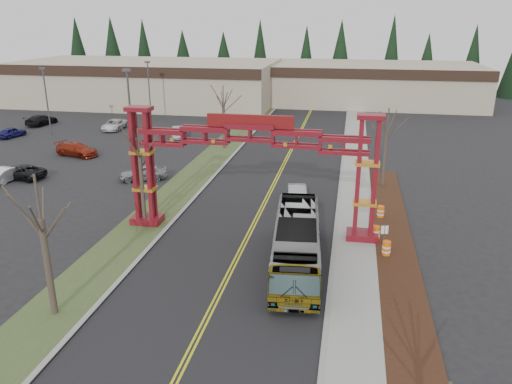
% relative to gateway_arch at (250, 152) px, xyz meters
% --- Properties ---
extents(road, '(12.00, 110.00, 0.02)m').
position_rel_gateway_arch_xyz_m(road, '(-0.00, 7.00, -5.97)').
color(road, black).
rests_on(road, ground).
extents(lane_line_left, '(0.12, 100.00, 0.01)m').
position_rel_gateway_arch_xyz_m(lane_line_left, '(-0.12, 7.00, -5.96)').
color(lane_line_left, '#D0CC18').
rests_on(lane_line_left, road).
extents(lane_line_right, '(0.12, 100.00, 0.01)m').
position_rel_gateway_arch_xyz_m(lane_line_right, '(0.12, 7.00, -5.96)').
color(lane_line_right, '#D0CC18').
rests_on(lane_line_right, road).
extents(curb_right, '(0.30, 110.00, 0.15)m').
position_rel_gateway_arch_xyz_m(curb_right, '(6.15, 7.00, -5.91)').
color(curb_right, gray).
rests_on(curb_right, ground).
extents(sidewalk_right, '(2.60, 110.00, 0.14)m').
position_rel_gateway_arch_xyz_m(sidewalk_right, '(7.60, 7.00, -5.91)').
color(sidewalk_right, gray).
rests_on(sidewalk_right, ground).
extents(landscape_strip, '(2.60, 50.00, 0.12)m').
position_rel_gateway_arch_xyz_m(landscape_strip, '(10.20, -8.00, -5.92)').
color(landscape_strip, black).
rests_on(landscape_strip, ground).
extents(grass_median, '(4.00, 110.00, 0.08)m').
position_rel_gateway_arch_xyz_m(grass_median, '(-8.00, 7.00, -5.94)').
color(grass_median, '#354824').
rests_on(grass_median, ground).
extents(curb_left, '(0.30, 110.00, 0.15)m').
position_rel_gateway_arch_xyz_m(curb_left, '(-6.15, 7.00, -5.91)').
color(curb_left, gray).
rests_on(curb_left, ground).
extents(gateway_arch, '(18.20, 1.60, 8.90)m').
position_rel_gateway_arch_xyz_m(gateway_arch, '(0.00, 0.00, 0.00)').
color(gateway_arch, maroon).
rests_on(gateway_arch, ground).
extents(retail_building_west, '(46.00, 22.30, 7.50)m').
position_rel_gateway_arch_xyz_m(retail_building_west, '(-30.00, 53.96, -2.22)').
color(retail_building_west, '#B8AB8D').
rests_on(retail_building_west, ground).
extents(retail_building_east, '(38.00, 20.30, 7.00)m').
position_rel_gateway_arch_xyz_m(retail_building_east, '(10.00, 61.95, -2.47)').
color(retail_building_east, '#B8AB8D').
rests_on(retail_building_east, ground).
extents(conifer_treeline, '(116.10, 5.60, 13.00)m').
position_rel_gateway_arch_xyz_m(conifer_treeline, '(0.25, 74.00, 0.50)').
color(conifer_treeline, black).
rests_on(conifer_treeline, ground).
extents(transit_bus, '(3.76, 11.80, 3.23)m').
position_rel_gateway_arch_xyz_m(transit_bus, '(3.90, -4.87, -4.37)').
color(transit_bus, '#989A9F').
rests_on(transit_bus, ground).
extents(silver_sedan, '(2.15, 4.51, 1.43)m').
position_rel_gateway_arch_xyz_m(silver_sedan, '(2.67, 6.63, -5.27)').
color(silver_sedan, '#A5A8AD').
rests_on(silver_sedan, ground).
extents(parked_car_near_a, '(4.83, 3.53, 1.53)m').
position_rel_gateway_arch_xyz_m(parked_car_near_a, '(-12.59, 10.15, -5.22)').
color(parked_car_near_a, '#969A9D').
rests_on(parked_car_near_a, ground).
extents(parked_car_near_b, '(2.11, 4.36, 1.38)m').
position_rel_gateway_arch_xyz_m(parked_car_near_b, '(-25.23, 7.54, -5.29)').
color(parked_car_near_b, white).
rests_on(parked_car_near_b, ground).
extents(parked_car_near_c, '(5.12, 2.83, 1.36)m').
position_rel_gateway_arch_xyz_m(parked_car_near_c, '(-24.48, 8.32, -5.30)').
color(parked_car_near_c, black).
rests_on(parked_car_near_c, ground).
extents(parked_car_mid_a, '(5.49, 3.34, 1.49)m').
position_rel_gateway_arch_xyz_m(parked_car_mid_a, '(-23.55, 17.15, -5.24)').
color(parked_car_mid_a, maroon).
rests_on(parked_car_mid_a, ground).
extents(parked_car_mid_b, '(2.32, 4.20, 1.35)m').
position_rel_gateway_arch_xyz_m(parked_car_mid_b, '(-36.82, 24.10, -5.31)').
color(parked_car_mid_b, navy).
rests_on(parked_car_mid_b, ground).
extents(parked_car_far_a, '(2.80, 4.77, 1.48)m').
position_rel_gateway_arch_xyz_m(parked_car_far_a, '(-15.19, 27.79, -5.24)').
color(parked_car_far_a, '#A3A7AB').
rests_on(parked_car_far_a, ground).
extents(parked_car_far_b, '(2.76, 5.24, 1.40)m').
position_rel_gateway_arch_xyz_m(parked_car_far_b, '(-25.74, 31.06, -5.28)').
color(parked_car_far_b, white).
rests_on(parked_car_far_b, ground).
extents(parked_car_far_c, '(2.82, 5.48, 1.52)m').
position_rel_gateway_arch_xyz_m(parked_car_far_c, '(-37.65, 32.07, -5.22)').
color(parked_car_far_c, black).
rests_on(parked_car_far_c, ground).
extents(bare_tree_median_near, '(3.52, 3.52, 7.72)m').
position_rel_gateway_arch_xyz_m(bare_tree_median_near, '(-8.00, -12.54, -0.61)').
color(bare_tree_median_near, '#382D26').
rests_on(bare_tree_median_near, ground).
extents(bare_tree_median_mid, '(3.00, 3.00, 7.41)m').
position_rel_gateway_arch_xyz_m(bare_tree_median_mid, '(-8.00, -0.46, -0.59)').
color(bare_tree_median_mid, '#382D26').
rests_on(bare_tree_median_mid, ground).
extents(bare_tree_median_far, '(3.20, 3.20, 7.49)m').
position_rel_gateway_arch_xyz_m(bare_tree_median_far, '(-8.00, 23.64, -0.64)').
color(bare_tree_median_far, '#382D26').
rests_on(bare_tree_median_far, ground).
extents(bare_tree_right_far, '(3.08, 3.08, 7.27)m').
position_rel_gateway_arch_xyz_m(bare_tree_right_far, '(10.00, 12.66, -0.77)').
color(bare_tree_right_far, '#382D26').
rests_on(bare_tree_right_far, ground).
extents(light_pole_near, '(0.87, 0.43, 9.99)m').
position_rel_gateway_arch_xyz_m(light_pole_near, '(-15.57, 14.77, -0.20)').
color(light_pole_near, '#3F3F44').
rests_on(light_pole_near, ground).
extents(light_pole_mid, '(0.76, 0.38, 8.80)m').
position_rel_gateway_arch_xyz_m(light_pole_mid, '(-32.51, 26.30, -0.89)').
color(light_pole_mid, '#3F3F44').
rests_on(light_pole_mid, ground).
extents(light_pole_far, '(0.77, 0.38, 8.87)m').
position_rel_gateway_arch_xyz_m(light_pole_far, '(-22.92, 37.57, -0.85)').
color(light_pole_far, '#3F3F44').
rests_on(light_pole_far, ground).
extents(street_sign, '(0.47, 0.14, 2.08)m').
position_rel_gateway_arch_xyz_m(street_sign, '(9.32, -2.15, -4.49)').
color(street_sign, '#3F3F44').
rests_on(street_sign, ground).
extents(barrel_south, '(0.57, 0.57, 1.06)m').
position_rel_gateway_arch_xyz_m(barrel_south, '(9.52, -2.30, -5.45)').
color(barrel_south, orange).
rests_on(barrel_south, ground).
extents(barrel_mid, '(0.55, 0.55, 1.02)m').
position_rel_gateway_arch_xyz_m(barrel_mid, '(8.96, 0.21, -5.47)').
color(barrel_mid, orange).
rests_on(barrel_mid, ground).
extents(barrel_north, '(0.55, 0.55, 1.01)m').
position_rel_gateway_arch_xyz_m(barrel_north, '(9.44, 4.37, -5.48)').
color(barrel_north, orange).
rests_on(barrel_north, ground).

